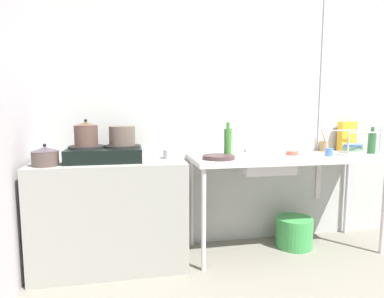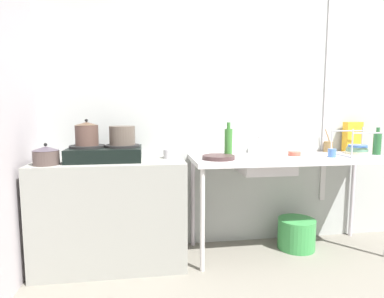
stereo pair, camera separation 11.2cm
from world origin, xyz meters
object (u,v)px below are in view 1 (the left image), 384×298
utensil_jar (324,146)px  faucet (259,135)px  cup_by_rack (329,152)px  bottle_by_rack (372,143)px  pot_on_right_burner (122,136)px  pot_on_left_burner (86,134)px  bottle_by_sink (228,142)px  stove (105,154)px  sink_basin (263,164)px  pot_beside_stove (45,156)px  small_bowl_on_drainboard (292,153)px  cereal_box (347,136)px  percolator (170,149)px  dish_rack (352,150)px  frying_pan (219,157)px

utensil_jar → faucet: bearing=-173.0°
cup_by_rack → bottle_by_rack: 0.43m
pot_on_right_burner → utensil_jar: size_ratio=0.92×
pot_on_left_burner → utensil_jar: 2.18m
pot_on_left_burner → bottle_by_sink: size_ratio=0.70×
stove → sink_basin: 1.31m
pot_on_left_burner → utensil_jar: pot_on_left_burner is taller
faucet → utensil_jar: 0.72m
stove → cup_by_rack: 1.87m
pot_beside_stove → small_bowl_on_drainboard: bearing=5.4°
pot_on_left_burner → pot_on_right_burner: (0.27, 0.00, -0.02)m
pot_on_right_burner → cereal_box: size_ratio=0.71×
percolator → faucet: faucet is taller
pot_on_left_burner → pot_on_right_burner: pot_on_left_burner is taller
pot_beside_stove → small_bowl_on_drainboard: pot_beside_stove is taller
percolator → dish_rack: dish_rack is taller
pot_on_right_burner → sink_basin: (1.17, -0.02, -0.26)m
pot_beside_stove → percolator: (0.91, 0.20, 0.01)m
dish_rack → bottle_by_rack: bearing=-25.7°
percolator → cup_by_rack: percolator is taller
pot_on_right_burner → frying_pan: bearing=-5.5°
pot_beside_stove → cereal_box: 2.70m
percolator → utensil_jar: utensil_jar is taller
percolator → bottle_by_sink: bearing=-2.7°
pot_beside_stove → percolator: 0.93m
cereal_box → frying_pan: bearing=-176.3°
stove → pot_on_right_burner: size_ratio=2.79×
frying_pan → percolator: bearing=162.9°
utensil_jar → small_bowl_on_drainboard: bearing=-156.8°
pot_on_right_burner → bottle_by_sink: (0.87, 0.02, -0.07)m
faucet → utensil_jar: faucet is taller
pot_beside_stove → cereal_box: size_ratio=0.66×
faucet → bottle_by_rack: faucet is taller
stove → sink_basin: size_ratio=1.29×
bottle_by_rack → percolator: bearing=175.8°
cereal_box → small_bowl_on_drainboard: bearing=-172.9°
frying_pan → dish_rack: bearing=2.5°
bottle_by_sink → utensil_jar: bottle_by_sink is taller
percolator → bottle_by_rack: 1.78m
pot_beside_stove → bottle_by_sink: size_ratio=0.63×
small_bowl_on_drainboard → utensil_jar: 0.47m
pot_beside_stove → sink_basin: (1.70, 0.13, -0.13)m
pot_beside_stove → sink_basin: 1.71m
faucet → cup_by_rack: size_ratio=3.81×
sink_basin → percolator: bearing=175.4°
pot_on_right_burner → frying_pan: size_ratio=0.76×
frying_pan → sink_basin: bearing=7.3°
pot_beside_stove → dish_rack: 2.55m
sink_basin → cup_by_rack: bearing=-7.9°
faucet → sink_basin: bearing=-96.7°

